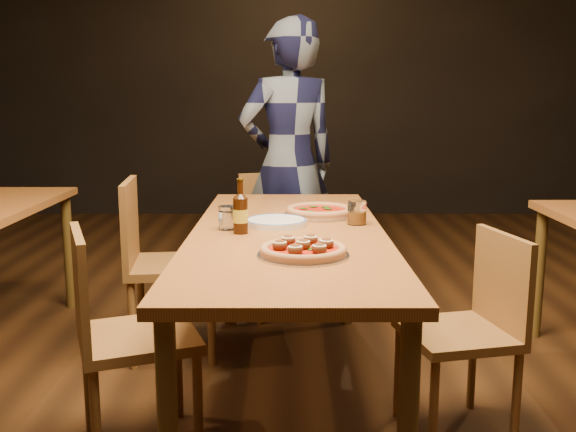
{
  "coord_description": "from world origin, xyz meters",
  "views": [
    {
      "loc": [
        0.0,
        -2.62,
        1.3
      ],
      "look_at": [
        0.0,
        -0.05,
        0.82
      ],
      "focal_mm": 40.0,
      "sensor_mm": 36.0,
      "label": 1
    }
  ],
  "objects_px": {
    "chair_main_sw": "(173,264)",
    "beer_bottle": "(241,214)",
    "chair_end": "(280,242)",
    "amber_glass": "(357,213)",
    "chair_main_e": "(457,332)",
    "water_glass": "(228,218)",
    "diner": "(289,165)",
    "pizza_meatball": "(303,250)",
    "plate_stack": "(276,222)",
    "table_main": "(288,247)",
    "chair_main_nw": "(138,335)",
    "pizza_margherita": "(320,211)"
  },
  "relations": [
    {
      "from": "chair_end",
      "to": "beer_bottle",
      "type": "xyz_separation_m",
      "value": [
        -0.14,
        -1.22,
        0.39
      ]
    },
    {
      "from": "amber_glass",
      "to": "diner",
      "type": "height_order",
      "value": "diner"
    },
    {
      "from": "pizza_meatball",
      "to": "amber_glass",
      "type": "height_order",
      "value": "amber_glass"
    },
    {
      "from": "chair_main_sw",
      "to": "pizza_meatball",
      "type": "height_order",
      "value": "chair_main_sw"
    },
    {
      "from": "chair_end",
      "to": "diner",
      "type": "distance_m",
      "value": 0.49
    },
    {
      "from": "plate_stack",
      "to": "diner",
      "type": "bearing_deg",
      "value": 87.42
    },
    {
      "from": "chair_main_sw",
      "to": "beer_bottle",
      "type": "bearing_deg",
      "value": -152.32
    },
    {
      "from": "beer_bottle",
      "to": "diner",
      "type": "distance_m",
      "value": 1.41
    },
    {
      "from": "chair_main_sw",
      "to": "amber_glass",
      "type": "distance_m",
      "value": 1.02
    },
    {
      "from": "diner",
      "to": "chair_main_sw",
      "type": "bearing_deg",
      "value": 32.11
    },
    {
      "from": "chair_main_nw",
      "to": "chair_main_sw",
      "type": "relative_size",
      "value": 0.94
    },
    {
      "from": "beer_bottle",
      "to": "amber_glass",
      "type": "relative_size",
      "value": 2.12
    },
    {
      "from": "chair_main_sw",
      "to": "chair_main_nw",
      "type": "bearing_deg",
      "value": 175.63
    },
    {
      "from": "water_glass",
      "to": "chair_end",
      "type": "bearing_deg",
      "value": 79.82
    },
    {
      "from": "chair_end",
      "to": "diner",
      "type": "xyz_separation_m",
      "value": [
        0.05,
        0.18,
        0.45
      ]
    },
    {
      "from": "pizza_meatball",
      "to": "water_glass",
      "type": "height_order",
      "value": "water_glass"
    },
    {
      "from": "chair_main_sw",
      "to": "pizza_meatball",
      "type": "bearing_deg",
      "value": -152.63
    },
    {
      "from": "water_glass",
      "to": "amber_glass",
      "type": "relative_size",
      "value": 0.95
    },
    {
      "from": "chair_main_sw",
      "to": "plate_stack",
      "type": "distance_m",
      "value": 0.73
    },
    {
      "from": "water_glass",
      "to": "chair_main_e",
      "type": "bearing_deg",
      "value": -18.96
    },
    {
      "from": "chair_end",
      "to": "diner",
      "type": "bearing_deg",
      "value": 55.84
    },
    {
      "from": "diner",
      "to": "beer_bottle",
      "type": "bearing_deg",
      "value": 59.4
    },
    {
      "from": "chair_end",
      "to": "water_glass",
      "type": "distance_m",
      "value": 1.21
    },
    {
      "from": "chair_main_nw",
      "to": "pizza_margherita",
      "type": "height_order",
      "value": "chair_main_nw"
    },
    {
      "from": "chair_main_sw",
      "to": "beer_bottle",
      "type": "distance_m",
      "value": 0.78
    },
    {
      "from": "table_main",
      "to": "amber_glass",
      "type": "relative_size",
      "value": 19.37
    },
    {
      "from": "amber_glass",
      "to": "pizza_meatball",
      "type": "bearing_deg",
      "value": -113.62
    },
    {
      "from": "chair_main_sw",
      "to": "water_glass",
      "type": "distance_m",
      "value": 0.68
    },
    {
      "from": "chair_main_sw",
      "to": "plate_stack",
      "type": "bearing_deg",
      "value": -133.67
    },
    {
      "from": "table_main",
      "to": "diner",
      "type": "bearing_deg",
      "value": 89.85
    },
    {
      "from": "chair_main_e",
      "to": "chair_end",
      "type": "relative_size",
      "value": 0.94
    },
    {
      "from": "chair_main_nw",
      "to": "plate_stack",
      "type": "relative_size",
      "value": 3.28
    },
    {
      "from": "amber_glass",
      "to": "chair_main_sw",
      "type": "bearing_deg",
      "value": 156.48
    },
    {
      "from": "chair_end",
      "to": "amber_glass",
      "type": "relative_size",
      "value": 8.46
    },
    {
      "from": "table_main",
      "to": "plate_stack",
      "type": "bearing_deg",
      "value": 115.25
    },
    {
      "from": "plate_stack",
      "to": "diner",
      "type": "relative_size",
      "value": 0.15
    },
    {
      "from": "table_main",
      "to": "pizza_meatball",
      "type": "bearing_deg",
      "value": -83.03
    },
    {
      "from": "chair_main_nw",
      "to": "diner",
      "type": "relative_size",
      "value": 0.5
    },
    {
      "from": "chair_end",
      "to": "pizza_meatball",
      "type": "xyz_separation_m",
      "value": [
        0.1,
        -1.59,
        0.34
      ]
    },
    {
      "from": "chair_main_e",
      "to": "plate_stack",
      "type": "distance_m",
      "value": 0.88
    },
    {
      "from": "chair_main_e",
      "to": "chair_end",
      "type": "bearing_deg",
      "value": -166.83
    },
    {
      "from": "pizza_margherita",
      "to": "amber_glass",
      "type": "distance_m",
      "value": 0.25
    },
    {
      "from": "table_main",
      "to": "water_glass",
      "type": "height_order",
      "value": "water_glass"
    },
    {
      "from": "table_main",
      "to": "beer_bottle",
      "type": "distance_m",
      "value": 0.25
    },
    {
      "from": "table_main",
      "to": "chair_main_e",
      "type": "relative_size",
      "value": 2.42
    },
    {
      "from": "table_main",
      "to": "chair_main_nw",
      "type": "bearing_deg",
      "value": -144.4
    },
    {
      "from": "plate_stack",
      "to": "diner",
      "type": "distance_m",
      "value": 1.24
    },
    {
      "from": "pizza_meatball",
      "to": "plate_stack",
      "type": "relative_size",
      "value": 1.21
    },
    {
      "from": "chair_end",
      "to": "amber_glass",
      "type": "distance_m",
      "value": 1.14
    },
    {
      "from": "chair_end",
      "to": "chair_main_e",
      "type": "bearing_deg",
      "value": -82.37
    }
  ]
}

